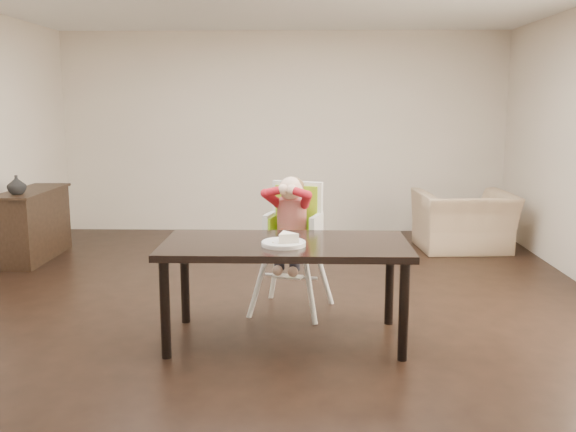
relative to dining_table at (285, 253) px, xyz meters
name	(u,v)px	position (x,y,z in m)	size (l,w,h in m)	color
ground	(270,310)	(-0.15, 0.69, -0.67)	(7.00, 7.00, 0.00)	black
room_walls	(269,90)	(-0.15, 0.69, 1.18)	(6.02, 7.02, 2.71)	beige
dining_table	(285,253)	(0.00, 0.00, 0.00)	(1.80, 0.90, 0.75)	black
high_chair	(293,216)	(0.04, 0.71, 0.14)	(0.59, 0.59, 1.15)	white
plate	(285,241)	(0.00, -0.12, 0.11)	(0.36, 0.36, 0.09)	white
armchair	(464,212)	(2.05, 3.02, -0.20)	(1.08, 0.70, 0.95)	tan
sideboard	(34,224)	(-2.93, 2.47, -0.27)	(0.44, 1.26, 0.79)	black
vase	(17,185)	(-2.93, 2.12, 0.22)	(0.20, 0.21, 0.20)	#99999E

